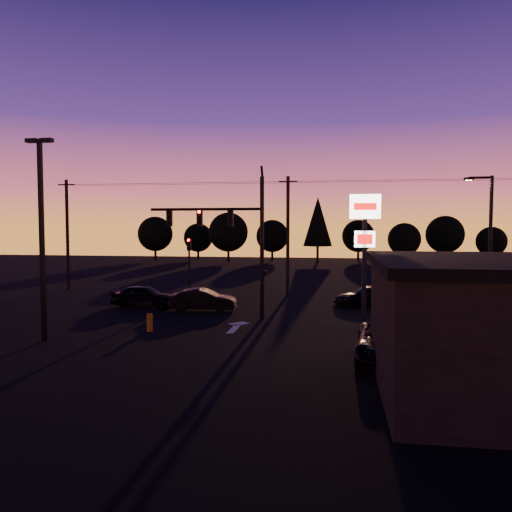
{
  "coord_description": "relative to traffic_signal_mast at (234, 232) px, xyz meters",
  "views": [
    {
      "loc": [
        5.59,
        -23.65,
        5.23
      ],
      "look_at": [
        1.0,
        5.0,
        3.5
      ],
      "focal_mm": 35.0,
      "sensor_mm": 36.0,
      "label": 1
    }
  ],
  "objects": [
    {
      "name": "streetlight",
      "position": [
        14.01,
        1.51,
        -0.52
      ],
      "size": [
        1.55,
        0.35,
        8.0
      ],
      "color": "black",
      "rests_on": "ground"
    },
    {
      "name": "traffic_signal_mast",
      "position": [
        0.0,
        0.0,
        0.0
      ],
      "size": [
        6.79,
        0.52,
        8.58
      ],
      "color": "black",
      "rests_on": "ground"
    },
    {
      "name": "tree_3",
      "position": [
        -3.9,
        48.01,
        -1.19
      ],
      "size": [
        4.95,
        4.95,
        6.22
      ],
      "color": "black",
      "rests_on": "ground"
    },
    {
      "name": "car_right",
      "position": [
        7.84,
        5.37,
        -4.27
      ],
      "size": [
        4.95,
        3.04,
        1.34
      ],
      "primitive_type": "imported",
      "rotation": [
        0.0,
        0.0,
        -1.3
      ],
      "color": "black",
      "rests_on": "ground"
    },
    {
      "name": "car_mid",
      "position": [
        -2.43,
        2.18,
        -4.26
      ],
      "size": [
        4.21,
        1.73,
        1.36
      ],
      "primitive_type": "imported",
      "rotation": [
        0.0,
        0.0,
        1.64
      ],
      "color": "black",
      "rests_on": "ground"
    },
    {
      "name": "suv_parked",
      "position": [
        7.73,
        -7.93,
        -4.22
      ],
      "size": [
        2.82,
        5.36,
        1.44
      ],
      "primitive_type": "imported",
      "rotation": [
        0.0,
        0.0,
        -0.09
      ],
      "color": "black",
      "rests_on": "ground"
    },
    {
      "name": "utility_pole_0",
      "position": [
        -15.9,
        10.01,
        -0.34
      ],
      "size": [
        1.4,
        0.26,
        9.0
      ],
      "color": "black",
      "rests_on": "ground"
    },
    {
      "name": "lane_arrow",
      "position": [
        0.6,
        -2.33,
        -4.93
      ],
      "size": [
        1.2,
        3.1,
        0.01
      ],
      "color": "beige",
      "rests_on": "ground"
    },
    {
      "name": "parking_lot_light",
      "position": [
        -7.4,
        -6.99,
        0.33
      ],
      "size": [
        1.25,
        0.3,
        9.14
      ],
      "color": "black",
      "rests_on": "ground"
    },
    {
      "name": "bollard",
      "position": [
        -3.44,
        -4.2,
        -4.5
      ],
      "size": [
        0.29,
        0.29,
        0.88
      ],
      "primitive_type": "cylinder",
      "color": "#A6680E",
      "rests_on": "ground"
    },
    {
      "name": "ground",
      "position": [
        0.1,
        -3.99,
        -4.94
      ],
      "size": [
        120.0,
        120.0,
        0.0
      ],
      "primitive_type": "plane",
      "color": "black",
      "rests_on": "ground"
    },
    {
      "name": "tree_4",
      "position": [
        3.1,
        45.01,
        0.99
      ],
      "size": [
        4.18,
        4.18,
        9.5
      ],
      "color": "black",
      "rests_on": "ground"
    },
    {
      "name": "tree_5",
      "position": [
        9.1,
        50.01,
        -1.19
      ],
      "size": [
        4.95,
        4.95,
        6.22
      ],
      "color": "black",
      "rests_on": "ground"
    },
    {
      "name": "tree_0",
      "position": [
        -21.9,
        46.01,
        -0.88
      ],
      "size": [
        5.36,
        5.36,
        6.74
      ],
      "color": "black",
      "rests_on": "ground"
    },
    {
      "name": "tree_6",
      "position": [
        15.1,
        44.01,
        -1.5
      ],
      "size": [
        4.54,
        4.54,
        5.71
      ],
      "color": "black",
      "rests_on": "ground"
    },
    {
      "name": "car_left",
      "position": [
        -6.57,
        2.91,
        -4.22
      ],
      "size": [
        4.27,
        1.88,
        1.43
      ],
      "primitive_type": "imported",
      "rotation": [
        0.0,
        0.0,
        1.52
      ],
      "color": "black",
      "rests_on": "ground"
    },
    {
      "name": "tree_8",
      "position": [
        27.1,
        46.01,
        -1.82
      ],
      "size": [
        4.12,
        4.12,
        5.19
      ],
      "color": "black",
      "rests_on": "ground"
    },
    {
      "name": "pylon_sign",
      "position": [
        7.1,
        -2.49,
        -0.02
      ],
      "size": [
        1.5,
        0.28,
        6.8
      ],
      "color": "black",
      "rests_on": "ground"
    },
    {
      "name": "tree_2",
      "position": [
        -9.9,
        44.01,
        -0.57
      ],
      "size": [
        5.77,
        5.78,
        7.26
      ],
      "color": "black",
      "rests_on": "ground"
    },
    {
      "name": "tree_7",
      "position": [
        21.1,
        47.01,
        -0.88
      ],
      "size": [
        5.36,
        5.36,
        6.74
      ],
      "color": "black",
      "rests_on": "ground"
    },
    {
      "name": "tree_1",
      "position": [
        -15.9,
        49.01,
        -1.5
      ],
      "size": [
        4.54,
        4.54,
        5.71
      ],
      "color": "black",
      "rests_on": "ground"
    },
    {
      "name": "power_wires",
      "position": [
        2.1,
        10.01,
        3.63
      ],
      "size": [
        36.0,
        1.22,
        0.07
      ],
      "color": "black",
      "rests_on": "ground"
    },
    {
      "name": "utility_pole_1",
      "position": [
        2.1,
        10.01,
        -0.34
      ],
      "size": [
        1.4,
        0.26,
        9.0
      ],
      "color": "black",
      "rests_on": "ground"
    },
    {
      "name": "secondary_signal",
      "position": [
        -4.9,
        7.49,
        -2.07
      ],
      "size": [
        0.3,
        0.31,
        4.35
      ],
      "color": "black",
      "rests_on": "ground"
    }
  ]
}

